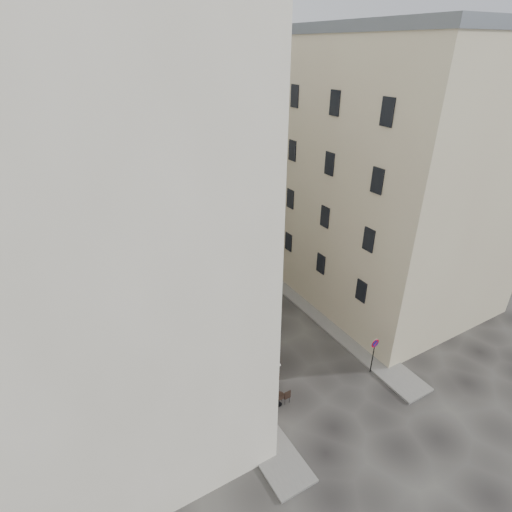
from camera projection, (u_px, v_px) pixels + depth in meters
ground at (294, 361)px, 24.88m from camera, size 90.00×90.00×0.00m
sidewalk_left at (202, 347)px, 25.93m from camera, size 2.00×22.00×0.12m
sidewalk_right at (321, 314)px, 29.13m from camera, size 2.00×18.00×0.12m
building_left at (71, 226)px, 17.73m from camera, size 12.20×16.20×20.60m
building_right at (395, 176)px, 27.83m from camera, size 12.20×14.20×18.60m
building_back at (165, 151)px, 34.64m from camera, size 18.20×10.20×18.60m
cafe_storefront at (224, 351)px, 22.87m from camera, size 1.74×7.30×3.50m
stone_steps at (211, 269)px, 34.33m from camera, size 9.00×3.15×0.80m
bollard_near at (257, 384)px, 22.43m from camera, size 0.12×0.12×0.98m
bollard_mid at (229, 348)px, 25.12m from camera, size 0.12×0.12×0.98m
bollard_far at (207, 319)px, 27.80m from camera, size 0.12×0.12×0.98m
no_parking_sign at (374, 349)px, 23.19m from camera, size 0.57×0.10×2.48m
bistro_table_a at (278, 398)px, 21.62m from camera, size 1.28×0.60×0.90m
bistro_table_b at (269, 381)px, 22.80m from camera, size 1.21×0.57×0.85m
bistro_table_c at (236, 359)px, 24.40m from camera, size 1.21×0.56×0.85m
bistro_table_d at (222, 341)px, 25.80m from camera, size 1.30×0.61×0.91m
bistro_table_e at (208, 327)px, 27.16m from camera, size 1.26×0.59×0.88m
pedestrian at (243, 335)px, 25.72m from camera, size 0.71×0.54×1.76m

